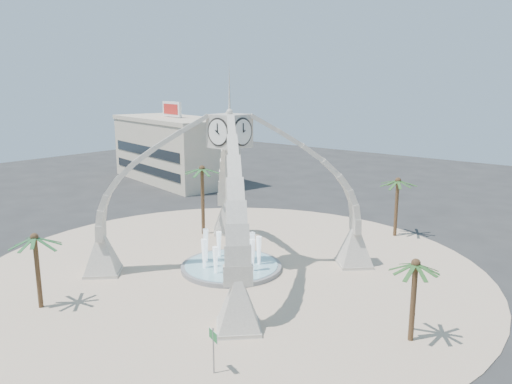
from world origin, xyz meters
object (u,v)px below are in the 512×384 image
Objects in this scene: palm_south at (34,238)px; street_sign at (213,341)px; fountain at (231,266)px; palm_east at (416,265)px; clock_tower at (230,190)px; palm_north at (398,181)px; palm_west at (202,170)px.

street_sign is (14.21, 1.81, -3.00)m from palm_south.
fountain is 16.27m from palm_east.
clock_tower is 15.37m from street_sign.
palm_east is 23.56m from palm_south.
palm_north is at bearing 69.51° from palm_south.
fountain is at bearing 90.00° from clock_tower.
palm_north is 1.12× the size of palm_south.
clock_tower is 7.02× the size of street_sign.
palm_east is at bearing -6.23° from clock_tower.
palm_south is at bearing -78.96° from palm_west.
clock_tower is 15.78m from palm_east.
clock_tower is at bearing 69.26° from palm_south.
palm_south is (3.61, -18.50, -1.62)m from palm_west.
fountain is 11.84m from palm_west.
clock_tower reaches higher than palm_south.
palm_south reaches higher than street_sign.
palm_east is 20.72m from palm_north.
palm_south is 2.16× the size of street_sign.
clock_tower is 17.89m from palm_north.
street_sign is (17.82, -16.69, -4.62)m from palm_west.
street_sign is at bearing 7.25° from palm_south.
palm_east is (15.58, -1.70, 4.37)m from fountain.
palm_west is at bearing -142.28° from palm_north.
clock_tower is at bearing 173.77° from palm_east.
fountain is 1.45× the size of palm_south.
clock_tower reaches higher than palm_west.
palm_east is at bearing 75.61° from street_sign.
fountain is 1.49× the size of palm_east.
palm_east is at bearing -6.23° from fountain.
palm_west reaches higher than palm_north.
fountain is at bearing 69.26° from palm_south.
street_sign is (3.03, -28.13, -3.61)m from palm_north.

